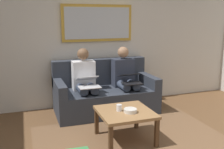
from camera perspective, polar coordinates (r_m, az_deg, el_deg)
name	(u,v)px	position (r m, az deg, el deg)	size (l,w,h in m)	color
wall_rear	(96,36)	(4.92, -3.48, 8.41)	(6.00, 0.12, 2.60)	beige
area_rug	(132,140)	(3.64, 4.53, -14.31)	(2.60, 1.80, 0.01)	brown
couch	(104,94)	(4.64, -1.70, -4.23)	(1.75, 0.90, 0.90)	#2D333D
framed_mirror	(98,23)	(4.82, -3.21, 11.31)	(1.32, 0.05, 0.67)	#B7892D
coffee_table	(125,115)	(3.50, 2.93, -8.87)	(0.71, 0.71, 0.42)	olive
cup	(119,108)	(3.46, 1.56, -7.37)	(0.07, 0.07, 0.09)	silver
bowl	(130,111)	(3.43, 4.07, -7.96)	(0.17, 0.17, 0.05)	beige
person_left	(125,77)	(4.62, 2.89, -0.52)	(0.38, 0.58, 1.14)	#2D3342
laptop_black	(130,79)	(4.40, 4.04, -0.90)	(0.32, 0.37, 0.16)	black
person_right	(85,80)	(4.40, -6.02, -1.21)	(0.38, 0.58, 1.14)	silver
laptop_silver	(88,82)	(4.18, -5.30, -1.67)	(0.34, 0.38, 0.17)	silver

